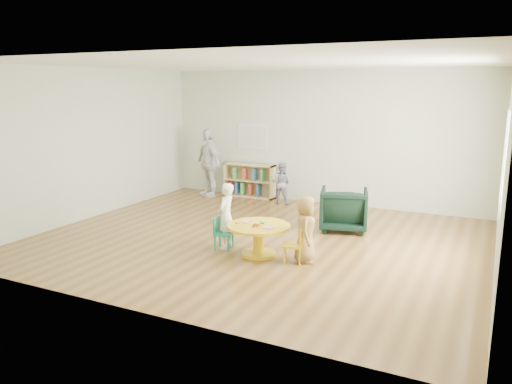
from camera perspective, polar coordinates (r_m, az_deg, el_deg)
room at (r=7.85m, az=0.36°, el=7.86°), size 7.10×7.00×2.80m
activity_table at (r=7.37m, az=0.31°, el=-4.85°), size 0.93×0.93×0.51m
kid_chair_left at (r=7.68m, az=-3.96°, el=-4.59°), size 0.31×0.31×0.50m
kid_chair_right at (r=7.12m, az=4.48°, el=-5.96°), size 0.34×0.34×0.50m
bookshelf at (r=11.31m, az=-0.75°, el=1.33°), size 1.20×0.30×0.75m
alphabet_poster at (r=11.27m, az=-0.42°, el=6.35°), size 0.74×0.01×0.54m
armchair at (r=8.78m, az=9.98°, el=-1.97°), size 0.97×0.99×0.74m
child_left at (r=7.66m, az=-3.44°, el=-2.75°), size 0.27×0.39×1.02m
child_right at (r=7.10m, az=5.66°, el=-4.28°), size 0.44×0.54×0.95m
toddler at (r=10.61m, az=2.90°, el=1.04°), size 0.45×0.36×0.89m
adult_caretaker at (r=11.33m, az=-5.46°, el=3.35°), size 0.97×0.77×1.53m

